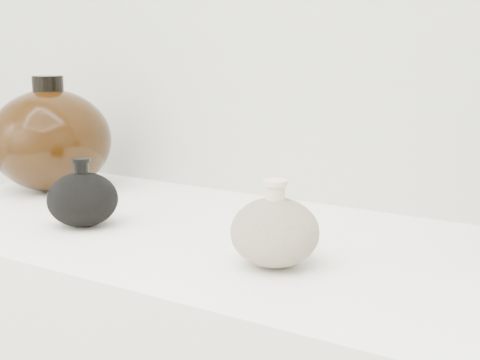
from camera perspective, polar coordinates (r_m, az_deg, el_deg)
The scene contains 3 objects.
black_gourd_vase at distance 1.04m, azimuth -13.28°, elevation -1.57°, with size 0.14×0.14×0.11m.
cream_gourd_vase at distance 0.83m, azimuth 2.99°, elevation -4.40°, with size 0.13×0.13×0.11m.
left_round_pot at distance 1.31m, azimuth -15.83°, elevation 3.32°, with size 0.23×0.23×0.22m.
Camera 1 is at (0.51, 0.17, 1.17)m, focal length 50.00 mm.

